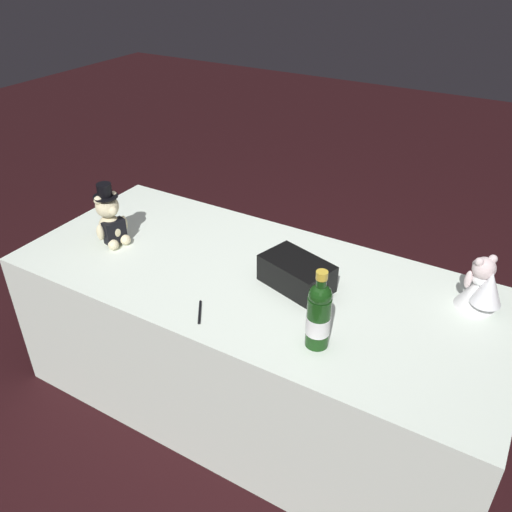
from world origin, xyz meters
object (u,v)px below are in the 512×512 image
Objects in this scene: teddy_bear_groom at (110,220)px; teddy_bear_bride at (482,286)px; gift_case_black at (297,273)px; signing_pen at (200,311)px; champagne_bottle at (319,315)px.

teddy_bear_bride is at bearing 12.46° from teddy_bear_groom.
gift_case_black is at bearing 7.85° from teddy_bear_groom.
gift_case_black reaches higher than signing_pen.
gift_case_black is at bearing 55.43° from signing_pen.
teddy_bear_bride is at bearing 18.32° from gift_case_black.
signing_pen is at bearing -124.57° from gift_case_black.
teddy_bear_bride is 0.66m from champagne_bottle.
champagne_bottle is 0.95× the size of gift_case_black.
teddy_bear_groom is 0.96× the size of champagne_bottle.
teddy_bear_groom reaches higher than signing_pen.
teddy_bear_bride is at bearing 32.00° from signing_pen.
teddy_bear_groom is 1.56m from teddy_bear_bride.
signing_pen is (-0.89, -0.55, -0.09)m from teddy_bear_bride.
signing_pen is (0.64, -0.22, -0.11)m from teddy_bear_groom.
teddy_bear_bride is at bearing 48.57° from champagne_bottle.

